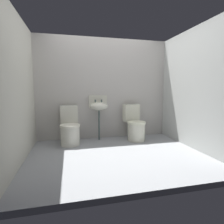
% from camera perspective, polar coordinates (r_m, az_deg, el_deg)
% --- Properties ---
extents(ground_plane, '(3.40, 2.57, 0.08)m').
position_cam_1_polar(ground_plane, '(3.32, 1.11, -13.37)').
color(ground_plane, gray).
extents(wall_back, '(3.40, 0.10, 2.27)m').
position_cam_1_polar(wall_back, '(4.22, -2.72, 7.31)').
color(wall_back, '#BAB5AF').
rests_on(wall_back, ground).
extents(wall_left, '(0.10, 2.37, 2.27)m').
position_cam_1_polar(wall_left, '(3.20, -27.47, 6.58)').
color(wall_left, beige).
rests_on(wall_left, ground).
extents(wall_right, '(0.10, 2.37, 2.27)m').
position_cam_1_polar(wall_right, '(3.88, 23.67, 6.74)').
color(wall_right, '#B3B7B3').
rests_on(wall_right, ground).
extents(toilet_left, '(0.42, 0.61, 0.78)m').
position_cam_1_polar(toilet_left, '(3.83, -13.20, -5.13)').
color(toilet_left, silver).
rests_on(toilet_left, ground).
extents(toilet_right, '(0.43, 0.62, 0.78)m').
position_cam_1_polar(toilet_right, '(4.08, 7.22, -4.24)').
color(toilet_right, silver).
rests_on(toilet_right, ground).
extents(sink, '(0.42, 0.35, 0.99)m').
position_cam_1_polar(sink, '(4.00, -4.21, 1.84)').
color(sink, '#465654').
rests_on(sink, ground).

